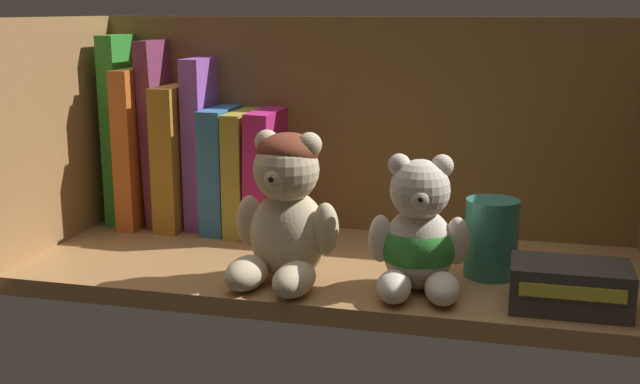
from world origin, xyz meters
The scene contains 15 objects.
shelf_board centered at (0.00, 0.00, 1.00)cm, with size 68.73×28.20×2.00cm, color #9E7042.
shelf_back_panel centered at (0.00, 14.70, 14.64)cm, with size 71.13×1.20×29.28cm, color brown.
shelf_side_panel_left centered at (-35.16, 0.00, 14.64)cm, with size 1.60×30.60×29.28cm, color #9E7042.
book_0 centered at (-31.67, 11.84, 14.47)cm, with size 2.39×9.40×24.93cm, color green.
book_1 centered at (-28.92, 11.84, 12.37)cm, with size 2.43×13.79×20.74cm, color #CC6226.
book_2 centered at (-26.37, 11.84, 14.14)cm, with size 1.98×9.29×24.28cm, color #773153.
book_3 centered at (-23.50, 11.84, 11.30)cm, with size 3.08×13.38×18.61cm, color #AA7423.
book_4 centered at (-20.38, 11.84, 13.05)cm, with size 2.50×9.33×22.10cm, color #9D55BF.
book_5 centered at (-17.29, 11.84, 9.96)cm, with size 3.01×13.08×15.92cm, color teal.
book_6 centered at (-14.22, 11.84, 9.82)cm, with size 2.44×14.15×15.64cm, color #A59334.
book_7 centered at (-11.18, 11.84, 9.93)cm, with size 2.97×14.17×15.85cm, color #BE216C.
teddy_bear_larger centered at (-3.47, -7.55, 9.58)cm, with size 11.82×12.21×15.98cm.
teddy_bear_smaller centered at (10.43, -7.05, 7.55)cm, with size 10.44×11.07×14.12cm.
pillar_candle centered at (17.45, -0.62, 6.24)cm, with size 5.69×5.69×8.48cm, color #2D7A66.
small_product_box centered at (25.25, -8.71, 4.27)cm, with size 11.23×6.93×4.53cm.
Camera 1 is at (19.55, -84.29, 30.23)cm, focal length 44.51 mm.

